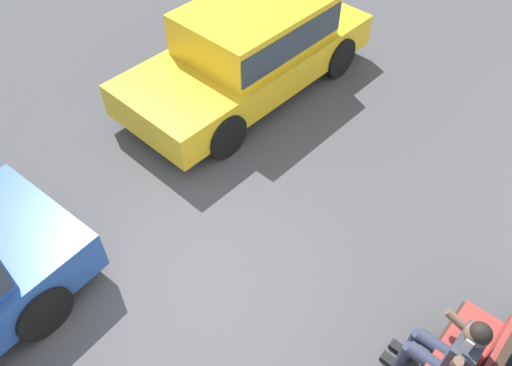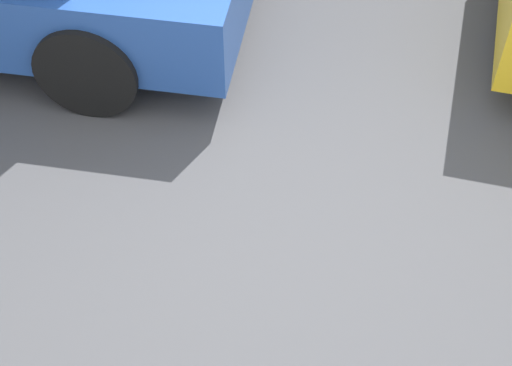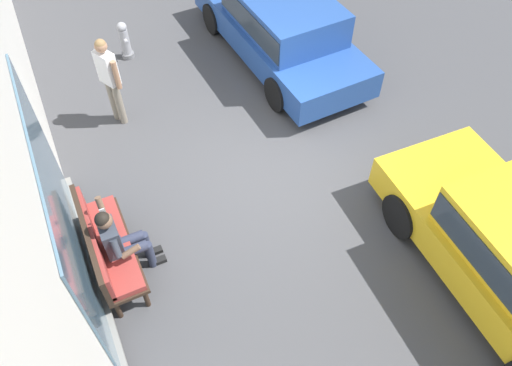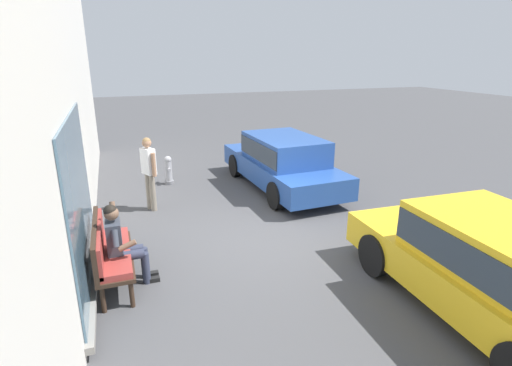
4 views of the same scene
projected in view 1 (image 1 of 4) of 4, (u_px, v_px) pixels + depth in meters
The scene contains 3 objects.
ground_plane at pixel (193, 284), 5.92m from camera, with size 60.00×60.00×0.00m, color #424244.
person_on_phone at pixel (449, 352), 4.61m from camera, with size 0.73×0.74×1.36m.
parked_car_near at pixel (251, 45), 7.93m from camera, with size 4.44×2.01×1.46m.
Camera 1 is at (1.84, 2.60, 5.19)m, focal length 35.00 mm.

